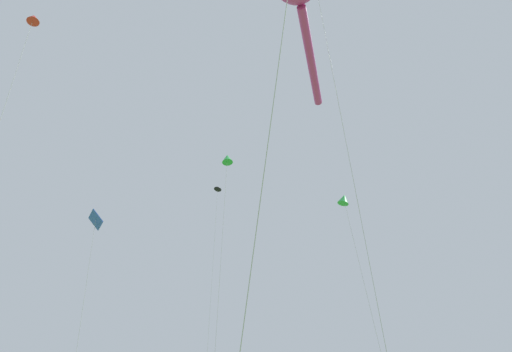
# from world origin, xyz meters

# --- Properties ---
(small_kite_bird_shape) EXTENTS (2.17, 2.26, 17.99)m
(small_kite_bird_shape) POSITION_xyz_m (5.67, 16.85, 17.51)
(small_kite_bird_shape) COLOR green
(small_kite_bird_shape) RESTS_ON ground
(small_kite_tiny_distant) EXTENTS (2.58, 1.46, 18.80)m
(small_kite_tiny_distant) POSITION_xyz_m (-7.99, 16.18, 18.23)
(small_kite_tiny_distant) COLOR red
(small_kite_tiny_distant) RESTS_ON ground
(small_kite_streamer_purple) EXTENTS (2.30, 2.67, 14.93)m
(small_kite_streamer_purple) POSITION_xyz_m (11.39, 11.42, 14.43)
(small_kite_streamer_purple) COLOR green
(small_kite_streamer_purple) RESTS_ON ground
(small_kite_diamond_red) EXTENTS (1.19, 1.27, 24.21)m
(small_kite_diamond_red) POSITION_xyz_m (14.31, 28.19, 23.42)
(small_kite_diamond_red) COLOR black
(small_kite_diamond_red) RESTS_ON ground
(small_kite_box_yellow) EXTENTS (1.14, 2.13, 12.77)m
(small_kite_box_yellow) POSITION_xyz_m (-0.28, 21.78, 11.87)
(small_kite_box_yellow) COLOR blue
(small_kite_box_yellow) RESTS_ON ground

